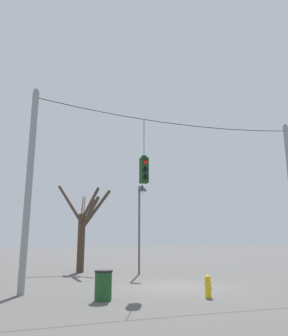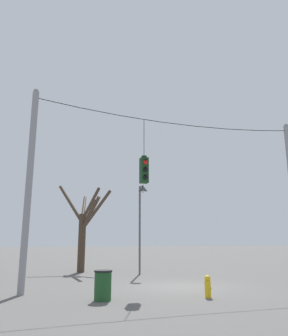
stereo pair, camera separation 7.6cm
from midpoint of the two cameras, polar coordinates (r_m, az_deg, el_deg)
The scene contains 8 objects.
ground_plane at distance 15.22m, azimuth 6.28°, elevation -19.83°, with size 200.00×200.00×0.00m, color #565451.
utility_pole_left at distance 13.62m, azimuth -19.26°, elevation -2.83°, with size 0.26×0.26×8.19m.
span_wire at distance 15.89m, azimuth 5.99°, elevation 8.06°, with size 12.97×0.03×0.42m.
traffic_light_near_right_pole at distance 14.57m, azimuth 0.15°, elevation -0.32°, with size 0.34×0.58×2.98m.
street_lamp at distance 20.02m, azimuth -0.30°, elevation -6.33°, with size 0.55×0.95×5.28m.
bare_tree at distance 22.03m, azimuth -10.30°, elevation -9.83°, with size 3.42×3.92×5.76m.
fire_hydrant at distance 12.45m, azimuth 11.23°, elevation -19.54°, with size 0.22×0.30×0.75m.
trash_bin at distance 11.72m, azimuth -6.98°, elevation -19.60°, with size 0.61×0.61×0.97m.
Camera 2 is at (-6.32, -13.71, 1.95)m, focal length 35.00 mm.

